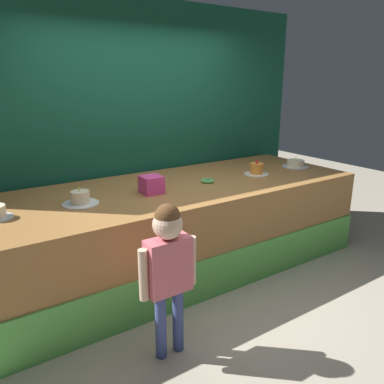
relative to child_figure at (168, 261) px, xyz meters
The scene contains 9 objects.
ground_plane 1.13m from the child_figure, 29.54° to the left, with size 12.00×12.00×0.00m, color #ADA38E.
stage_platform 1.37m from the child_figure, 56.34° to the left, with size 3.87×1.42×0.89m.
curtain_backdrop 2.15m from the child_figure, 68.84° to the left, with size 4.46×0.08×2.76m, color #144C38.
child_figure is the anchor object (origin of this frame).
pink_box 1.12m from the child_figure, 67.86° to the left, with size 0.19×0.19×0.16m, color #E74293.
donut 1.50m from the child_figure, 44.00° to the left, with size 0.14×0.14×0.03m, color #59B259.
cake_center_left 1.10m from the child_figure, 103.11° to the left, with size 0.31×0.31×0.16m.
cake_center_right 2.02m from the child_figure, 30.35° to the left, with size 0.27×0.27×0.16m.
cake_far_right 2.61m from the child_figure, 23.39° to the left, with size 0.31×0.31×0.14m.
Camera 1 is at (-1.88, -2.43, 1.91)m, focal length 35.29 mm.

